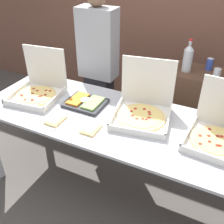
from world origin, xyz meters
name	(u,v)px	position (x,y,z in m)	size (l,w,h in m)	color
ground_plane	(112,187)	(0.00, 0.00, 0.00)	(16.00, 16.00, 0.00)	#514C47
brick_wall_behind	(173,10)	(0.00, 1.70, 1.40)	(10.00, 0.06, 2.80)	brown
buffet_table	(112,126)	(0.00, 0.00, 0.77)	(2.36, 0.88, 0.87)	#B7BABF
pizza_box_far_right	(38,89)	(-0.78, 0.02, 0.94)	(0.48, 0.49, 0.43)	silver
pizza_box_near_left	(143,108)	(0.22, 0.13, 0.95)	(0.53, 0.54, 0.45)	silver
pizza_box_far_left	(219,132)	(0.84, 0.06, 0.94)	(0.46, 0.47, 0.42)	silver
paper_plate_front_right	(91,129)	(-0.06, -0.24, 0.88)	(0.24, 0.24, 0.03)	white
paper_plate_front_center	(56,120)	(-0.39, -0.26, 0.88)	(0.25, 0.25, 0.03)	white
veggie_tray	(85,102)	(-0.30, 0.07, 0.89)	(0.35, 0.28, 0.05)	#28282D
sideboard_podium	(184,110)	(0.43, 0.99, 0.49)	(0.64, 0.44, 0.98)	#4C3323
soda_bottle	(188,57)	(0.39, 0.95, 1.13)	(0.09, 0.09, 0.33)	#B7BCC1
soda_can_silver	(217,75)	(0.69, 0.85, 1.05)	(0.07, 0.07, 0.12)	silver
soda_can_colored	(209,64)	(0.59, 1.08, 1.05)	(0.07, 0.07, 0.12)	#334CB2
person_guest_cap	(99,69)	(-0.50, 0.69, 0.93)	(0.40, 0.22, 1.78)	black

